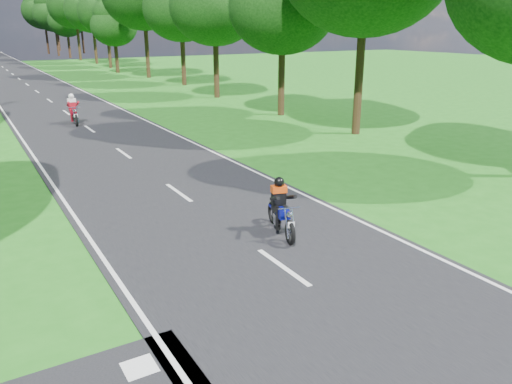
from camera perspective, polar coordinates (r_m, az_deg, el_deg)
ground at (r=9.72m, az=9.82°, el=-13.14°), size 160.00×160.00×0.00m
main_road at (r=56.69m, az=-25.44°, el=11.59°), size 7.00×140.00×0.02m
road_markings at (r=54.82m, az=-25.37°, el=11.44°), size 7.40×140.00×0.01m
rider_near_blue at (r=12.56m, az=2.89°, el=-1.65°), size 1.01×1.82×1.44m
rider_far_red at (r=28.82m, az=-20.18°, el=8.89°), size 0.77×1.97×1.61m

